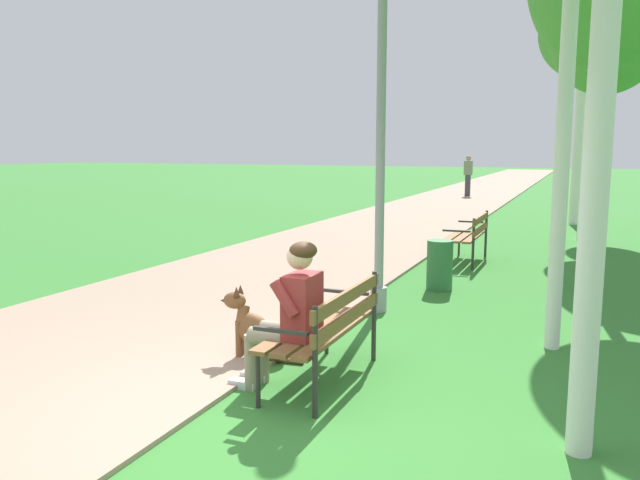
# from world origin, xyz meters

# --- Properties ---
(ground_plane) EXTENTS (120.00, 120.00, 0.00)m
(ground_plane) POSITION_xyz_m (0.00, 0.00, 0.00)
(ground_plane) COLOR #33752D
(paved_path) EXTENTS (3.91, 60.00, 0.04)m
(paved_path) POSITION_xyz_m (-2.29, 24.00, 0.02)
(paved_path) COLOR gray
(paved_path) RESTS_ON ground
(park_bench_near) EXTENTS (0.55, 1.50, 0.85)m
(park_bench_near) POSITION_xyz_m (0.30, 0.98, 0.51)
(park_bench_near) COLOR brown
(park_bench_near) RESTS_ON ground
(park_bench_mid) EXTENTS (0.55, 1.50, 0.85)m
(park_bench_mid) POSITION_xyz_m (0.42, 7.13, 0.51)
(park_bench_mid) COLOR brown
(park_bench_mid) RESTS_ON ground
(person_seated_on_near_bench) EXTENTS (0.74, 0.49, 1.25)m
(person_seated_on_near_bench) POSITION_xyz_m (0.09, 0.68, 0.68)
(person_seated_on_near_bench) COLOR gray
(person_seated_on_near_bench) RESTS_ON ground
(dog_brown) EXTENTS (0.83, 0.32, 0.71)m
(dog_brown) POSITION_xyz_m (-0.51, 1.24, 0.26)
(dog_brown) COLOR brown
(dog_brown) RESTS_ON ground
(lamp_post_near) EXTENTS (0.24, 0.24, 4.34)m
(lamp_post_near) POSITION_xyz_m (-0.03, 3.39, 2.24)
(lamp_post_near) COLOR gray
(lamp_post_near) RESTS_ON ground
(birch_tree_fourth) EXTENTS (2.10, 2.21, 5.38)m
(birch_tree_fourth) POSITION_xyz_m (2.43, 8.85, 4.13)
(birch_tree_fourth) COLOR silver
(birch_tree_fourth) RESTS_ON ground
(birch_tree_fifth) EXTENTS (2.19, 2.18, 5.34)m
(birch_tree_fifth) POSITION_xyz_m (2.19, 10.78, 4.31)
(birch_tree_fifth) COLOR silver
(birch_tree_fifth) RESTS_ON ground
(birch_tree_sixth) EXTENTS (1.48, 1.34, 6.47)m
(birch_tree_sixth) POSITION_xyz_m (1.96, 13.67, 5.21)
(birch_tree_sixth) COLOR silver
(birch_tree_sixth) RESTS_ON ground
(litter_bin) EXTENTS (0.36, 0.36, 0.70)m
(litter_bin) POSITION_xyz_m (0.40, 4.84, 0.35)
(litter_bin) COLOR #2D6638
(litter_bin) RESTS_ON ground
(pedestrian_distant) EXTENTS (0.32, 0.22, 1.65)m
(pedestrian_distant) POSITION_xyz_m (-2.17, 21.81, 0.84)
(pedestrian_distant) COLOR #383842
(pedestrian_distant) RESTS_ON ground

